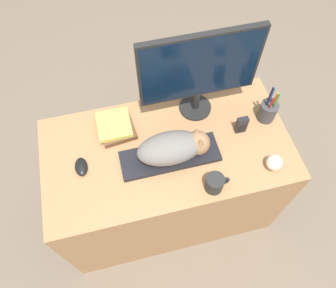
{
  "coord_description": "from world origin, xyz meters",
  "views": [
    {
      "loc": [
        -0.19,
        -0.45,
        2.13
      ],
      "look_at": [
        0.0,
        0.3,
        0.82
      ],
      "focal_mm": 35.0,
      "sensor_mm": 36.0,
      "label": 1
    }
  ],
  "objects_px": {
    "pen_cup": "(268,111)",
    "keyboard": "(170,156)",
    "cat": "(176,147)",
    "coffee_mug": "(215,183)",
    "baseball": "(274,163)",
    "computer_mouse": "(81,167)",
    "book_stack": "(116,127)",
    "monitor": "(200,70)",
    "phone": "(241,125)"
  },
  "relations": [
    {
      "from": "pen_cup",
      "to": "keyboard",
      "type": "bearing_deg",
      "value": -168.4
    },
    {
      "from": "cat",
      "to": "keyboard",
      "type": "bearing_deg",
      "value": 180.0
    },
    {
      "from": "coffee_mug",
      "to": "baseball",
      "type": "height_order",
      "value": "coffee_mug"
    },
    {
      "from": "computer_mouse",
      "to": "baseball",
      "type": "distance_m",
      "value": 0.89
    },
    {
      "from": "computer_mouse",
      "to": "book_stack",
      "type": "height_order",
      "value": "book_stack"
    },
    {
      "from": "cat",
      "to": "monitor",
      "type": "relative_size",
      "value": 0.61
    },
    {
      "from": "keyboard",
      "to": "monitor",
      "type": "height_order",
      "value": "monitor"
    },
    {
      "from": "monitor",
      "to": "phone",
      "type": "relative_size",
      "value": 5.52
    },
    {
      "from": "monitor",
      "to": "pen_cup",
      "type": "bearing_deg",
      "value": -22.96
    },
    {
      "from": "cat",
      "to": "book_stack",
      "type": "bearing_deg",
      "value": 139.3
    },
    {
      "from": "keyboard",
      "to": "book_stack",
      "type": "bearing_deg",
      "value": 136.1
    },
    {
      "from": "pen_cup",
      "to": "baseball",
      "type": "relative_size",
      "value": 3.02
    },
    {
      "from": "coffee_mug",
      "to": "cat",
      "type": "bearing_deg",
      "value": 123.45
    },
    {
      "from": "monitor",
      "to": "book_stack",
      "type": "bearing_deg",
      "value": -175.37
    },
    {
      "from": "baseball",
      "to": "cat",
      "type": "bearing_deg",
      "value": 159.27
    },
    {
      "from": "pen_cup",
      "to": "computer_mouse",
      "type": "bearing_deg",
      "value": -175.96
    },
    {
      "from": "coffee_mug",
      "to": "pen_cup",
      "type": "height_order",
      "value": "pen_cup"
    },
    {
      "from": "keyboard",
      "to": "coffee_mug",
      "type": "xyz_separation_m",
      "value": [
        0.16,
        -0.2,
        0.03
      ]
    },
    {
      "from": "baseball",
      "to": "phone",
      "type": "relative_size",
      "value": 0.76
    },
    {
      "from": "pen_cup",
      "to": "book_stack",
      "type": "distance_m",
      "value": 0.76
    },
    {
      "from": "coffee_mug",
      "to": "book_stack",
      "type": "relative_size",
      "value": 0.61
    },
    {
      "from": "keyboard",
      "to": "coffee_mug",
      "type": "distance_m",
      "value": 0.25
    },
    {
      "from": "coffee_mug",
      "to": "monitor",
      "type": "bearing_deg",
      "value": 84.63
    },
    {
      "from": "book_stack",
      "to": "phone",
      "type": "bearing_deg",
      "value": -14.17
    },
    {
      "from": "pen_cup",
      "to": "baseball",
      "type": "height_order",
      "value": "pen_cup"
    },
    {
      "from": "cat",
      "to": "pen_cup",
      "type": "distance_m",
      "value": 0.51
    },
    {
      "from": "monitor",
      "to": "phone",
      "type": "bearing_deg",
      "value": -46.19
    },
    {
      "from": "baseball",
      "to": "computer_mouse",
      "type": "bearing_deg",
      "value": 166.81
    },
    {
      "from": "monitor",
      "to": "pen_cup",
      "type": "distance_m",
      "value": 0.43
    },
    {
      "from": "pen_cup",
      "to": "book_stack",
      "type": "xyz_separation_m",
      "value": [
        -0.75,
        0.11,
        -0.03
      ]
    },
    {
      "from": "pen_cup",
      "to": "monitor",
      "type": "bearing_deg",
      "value": 157.04
    },
    {
      "from": "cat",
      "to": "phone",
      "type": "distance_m",
      "value": 0.36
    },
    {
      "from": "coffee_mug",
      "to": "baseball",
      "type": "bearing_deg",
      "value": 6.48
    },
    {
      "from": "keyboard",
      "to": "computer_mouse",
      "type": "relative_size",
      "value": 4.83
    },
    {
      "from": "computer_mouse",
      "to": "monitor",
      "type": "bearing_deg",
      "value": 18.68
    },
    {
      "from": "coffee_mug",
      "to": "book_stack",
      "type": "distance_m",
      "value": 0.56
    },
    {
      "from": "monitor",
      "to": "coffee_mug",
      "type": "xyz_separation_m",
      "value": [
        -0.04,
        -0.44,
        -0.24
      ]
    },
    {
      "from": "coffee_mug",
      "to": "baseball",
      "type": "relative_size",
      "value": 1.47
    },
    {
      "from": "keyboard",
      "to": "pen_cup",
      "type": "bearing_deg",
      "value": 11.6
    },
    {
      "from": "cat",
      "to": "phone",
      "type": "xyz_separation_m",
      "value": [
        0.35,
        0.06,
        -0.04
      ]
    },
    {
      "from": "baseball",
      "to": "book_stack",
      "type": "xyz_separation_m",
      "value": [
        -0.68,
        0.38,
        -0.01
      ]
    },
    {
      "from": "phone",
      "to": "book_stack",
      "type": "xyz_separation_m",
      "value": [
        -0.6,
        0.15,
        -0.02
      ]
    },
    {
      "from": "computer_mouse",
      "to": "pen_cup",
      "type": "xyz_separation_m",
      "value": [
        0.94,
        0.07,
        0.04
      ]
    },
    {
      "from": "computer_mouse",
      "to": "book_stack",
      "type": "relative_size",
      "value": 0.52
    },
    {
      "from": "pen_cup",
      "to": "book_stack",
      "type": "height_order",
      "value": "pen_cup"
    },
    {
      "from": "cat",
      "to": "pen_cup",
      "type": "xyz_separation_m",
      "value": [
        0.5,
        0.11,
        -0.03
      ]
    },
    {
      "from": "pen_cup",
      "to": "phone",
      "type": "xyz_separation_m",
      "value": [
        -0.15,
        -0.04,
        -0.01
      ]
    },
    {
      "from": "keyboard",
      "to": "cat",
      "type": "relative_size",
      "value": 1.37
    },
    {
      "from": "monitor",
      "to": "book_stack",
      "type": "relative_size",
      "value": 3.01
    },
    {
      "from": "monitor",
      "to": "pen_cup",
      "type": "relative_size",
      "value": 2.42
    }
  ]
}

